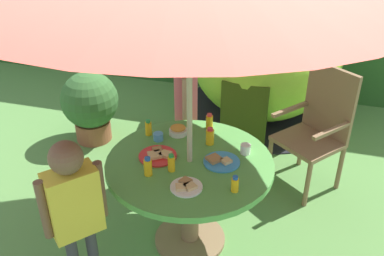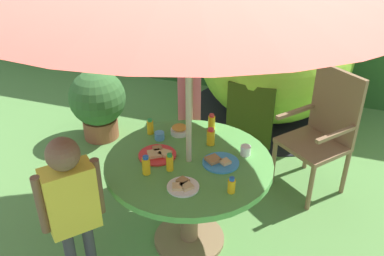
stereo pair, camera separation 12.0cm
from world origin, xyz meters
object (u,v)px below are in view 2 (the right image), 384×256
object	(u,v)px
juice_bottle_front_edge	(232,186)
cup_far	(159,136)
child_in_pink_shirt	(189,96)
juice_bottle_center_back	(212,122)
plate_center_front	(183,186)
juice_bottle_near_right	(211,137)
juice_bottle_mid_right	(170,163)
snack_bowl	(180,130)
cup_near	(246,150)
juice_bottle_far_right	(150,127)
wooden_chair	(323,128)
potted_plant	(98,102)
juice_bottle_far_left	(146,165)
garden_table	(189,179)
plate_near_left	(158,154)
dome_tent	(276,54)
plate_mid_left	(220,162)
child_in_yellow_shirt	(71,199)

from	to	relation	value
juice_bottle_front_edge	cup_far	distance (m)	0.77
child_in_pink_shirt	juice_bottle_center_back	xyz separation A→B (m)	(0.28, -0.30, -0.03)
plate_center_front	juice_bottle_near_right	xyz separation A→B (m)	(0.02, 0.53, 0.05)
juice_bottle_mid_right	cup_far	distance (m)	0.39
snack_bowl	cup_near	xyz separation A→B (m)	(0.52, -0.12, 0.00)
juice_bottle_near_right	juice_bottle_mid_right	world-z (taller)	juice_bottle_near_right
juice_bottle_far_right	juice_bottle_mid_right	distance (m)	0.49
juice_bottle_far_right	cup_near	xyz separation A→B (m)	(0.72, -0.05, -0.02)
juice_bottle_center_back	cup_far	world-z (taller)	juice_bottle_center_back
wooden_chair	plate_center_front	bearing A→B (deg)	-81.35
child_in_pink_shirt	juice_bottle_front_edge	xyz separation A→B (m)	(0.61, -0.99, -0.04)
potted_plant	juice_bottle_far_left	distance (m)	1.81
garden_table	juice_bottle_front_edge	size ratio (longest dim) A/B	10.46
potted_plant	juice_bottle_far_right	xyz separation A→B (m)	(0.98, -0.88, 0.37)
plate_near_left	juice_bottle_mid_right	bearing A→B (deg)	-42.49
juice_bottle_far_left	juice_bottle_center_back	xyz separation A→B (m)	(0.23, 0.68, -0.00)
child_in_pink_shirt	juice_bottle_mid_right	xyz separation A→B (m)	(0.18, -0.90, -0.03)
dome_tent	juice_bottle_near_right	size ratio (longest dim) A/B	16.16
plate_mid_left	cup_near	xyz separation A→B (m)	(0.14, 0.15, 0.02)
plate_center_front	juice_bottle_center_back	xyz separation A→B (m)	(-0.04, 0.74, 0.05)
juice_bottle_far_left	plate_center_front	bearing A→B (deg)	-13.20
child_in_pink_shirt	snack_bowl	xyz separation A→B (m)	(0.08, -0.45, -0.06)
child_in_yellow_shirt	plate_center_front	distance (m)	0.66
cup_near	cup_far	size ratio (longest dim) A/B	0.98
cup_far	wooden_chair	bearing A→B (deg)	36.54
child_in_pink_shirt	garden_table	bearing A→B (deg)	0.00
potted_plant	garden_table	bearing A→B (deg)	-39.35
garden_table	juice_bottle_far_left	world-z (taller)	juice_bottle_far_left
juice_bottle_near_right	cup_far	size ratio (longest dim) A/B	1.80
juice_bottle_far_left	juice_bottle_center_back	size ratio (longest dim) A/B	1.07
garden_table	juice_bottle_front_edge	xyz separation A→B (m)	(0.35, -0.23, 0.20)
snack_bowl	juice_bottle_far_left	distance (m)	0.53
wooden_chair	juice_bottle_mid_right	xyz separation A→B (m)	(-0.90, -1.15, 0.20)
child_in_yellow_shirt	wooden_chair	bearing A→B (deg)	1.23
juice_bottle_mid_right	juice_bottle_front_edge	xyz separation A→B (m)	(0.43, -0.09, -0.01)
juice_bottle_mid_right	cup_near	bearing A→B (deg)	38.13
cup_far	plate_mid_left	bearing A→B (deg)	-17.32
plate_center_front	juice_bottle_far_left	size ratio (longest dim) A/B	1.52
plate_center_front	cup_far	distance (m)	0.59
plate_mid_left	juice_bottle_mid_right	bearing A→B (deg)	-148.31
snack_bowl	juice_bottle_front_edge	world-z (taller)	juice_bottle_front_edge
wooden_chair	juice_bottle_far_left	world-z (taller)	wooden_chair
plate_mid_left	plate_near_left	xyz separation A→B (m)	(-0.42, -0.05, 0.00)
juice_bottle_front_edge	cup_near	xyz separation A→B (m)	(-0.01, 0.42, -0.02)
potted_plant	juice_bottle_center_back	world-z (taller)	juice_bottle_center_back
juice_bottle_mid_right	juice_bottle_near_right	bearing A→B (deg)	67.46
plate_near_left	juice_bottle_mid_right	xyz separation A→B (m)	(0.14, -0.13, 0.05)
potted_plant	juice_bottle_far_right	world-z (taller)	juice_bottle_far_right
juice_bottle_near_right	juice_bottle_far_right	size ratio (longest dim) A/B	1.07
cup_near	cup_far	world-z (taller)	cup_near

